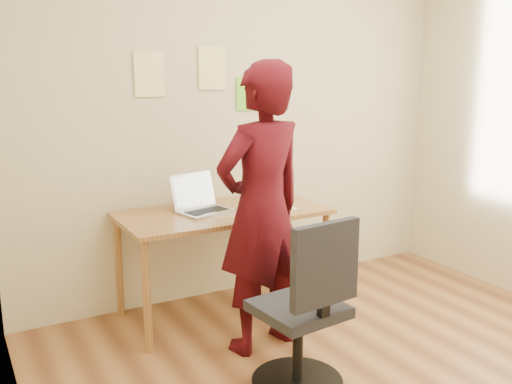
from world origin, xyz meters
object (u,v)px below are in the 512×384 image
phone (254,214)px  office_chair (306,318)px  laptop (201,204)px  person (262,210)px  desk (223,223)px

phone → office_chair: bearing=-116.3°
laptop → phone: laptop is taller
office_chair → person: (0.04, 0.55, 0.46)m
laptop → person: size_ratio=0.23×
phone → person: 0.40m
office_chair → phone: bearing=72.3°
phone → person: size_ratio=0.08×
laptop → desk: bearing=-34.8°
desk → laptop: size_ratio=3.48×
office_chair → laptop: bearing=87.9°
office_chair → person: person is taller
phone → office_chair: 0.98m
desk → office_chair: (-0.05, -1.10, -0.24)m
laptop → phone: bearing=-56.9°
person → phone: bearing=-122.6°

